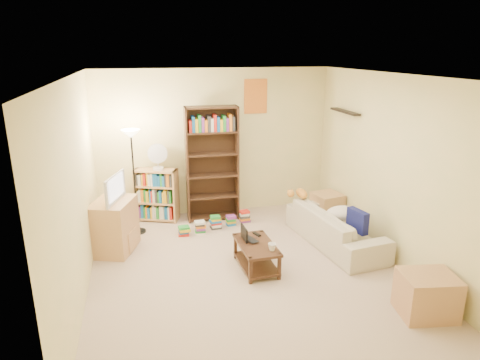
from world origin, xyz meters
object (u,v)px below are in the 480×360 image
at_px(floor_lamp, 132,152).
at_px(sofa, 335,227).
at_px(tabby_cat, 300,193).
at_px(laptop, 252,239).
at_px(tall_bookshelf, 212,161).
at_px(tv_stand, 114,226).
at_px(television, 111,188).
at_px(side_table, 327,208).
at_px(coffee_table, 256,253).
at_px(end_cabinet, 427,295).
at_px(desk_fan, 158,156).
at_px(short_bookshelf, 157,195).
at_px(mug, 272,247).

bearing_deg(floor_lamp, sofa, -21.58).
bearing_deg(floor_lamp, tabby_cat, -10.44).
distance_m(laptop, floor_lamp, 2.28).
xyz_separation_m(tabby_cat, tall_bookshelf, (-1.27, 0.76, 0.41)).
distance_m(tv_stand, tall_bookshelf, 1.92).
height_order(tv_stand, television, television).
relative_size(sofa, side_table, 3.81).
bearing_deg(coffee_table, side_table, 36.75).
bearing_deg(end_cabinet, laptop, 134.46).
distance_m(tv_stand, end_cabinet, 4.14).
xyz_separation_m(floor_lamp, side_table, (3.10, -0.30, -1.07)).
bearing_deg(end_cabinet, tabby_cat, 101.10).
distance_m(desk_fan, side_table, 2.93).
height_order(television, short_bookshelf, television).
xyz_separation_m(laptop, side_table, (1.61, 1.14, -0.12)).
xyz_separation_m(laptop, short_bookshelf, (-1.15, 1.88, 0.08)).
distance_m(short_bookshelf, floor_lamp, 1.03).
xyz_separation_m(television, end_cabinet, (3.35, -2.43, -0.71)).
relative_size(tabby_cat, mug, 3.23).
distance_m(mug, end_cabinet, 1.84).
distance_m(laptop, tall_bookshelf, 1.86).
height_order(tv_stand, tall_bookshelf, tall_bookshelf).
bearing_deg(tabby_cat, laptop, -136.98).
bearing_deg(tv_stand, tall_bookshelf, 48.10).
xyz_separation_m(sofa, mug, (-1.21, -0.68, 0.14)).
relative_size(sofa, laptop, 5.71).
relative_size(floor_lamp, side_table, 3.34).
height_order(sofa, side_table, sofa).
bearing_deg(sofa, tall_bookshelf, 41.03).
relative_size(mug, end_cabinet, 0.23).
distance_m(laptop, side_table, 1.98).
relative_size(tv_stand, floor_lamp, 0.46).
distance_m(tv_stand, desk_fan, 1.42).
height_order(mug, tv_stand, tv_stand).
height_order(sofa, laptop, sofa).
distance_m(desk_fan, end_cabinet, 4.40).
height_order(tabby_cat, laptop, tabby_cat).
bearing_deg(laptop, television, 45.66).
distance_m(sofa, tall_bookshelf, 2.25).
xyz_separation_m(television, short_bookshelf, (0.66, 1.02, -0.50)).
xyz_separation_m(laptop, desk_fan, (-1.10, 1.84, 0.76)).
distance_m(tabby_cat, mug, 1.62).
xyz_separation_m(tv_stand, end_cabinet, (3.35, -2.43, -0.14)).
height_order(television, side_table, television).
distance_m(desk_fan, floor_lamp, 0.59).
relative_size(television, tall_bookshelf, 0.34).
xyz_separation_m(tv_stand, tall_bookshelf, (1.59, 0.87, 0.64)).
relative_size(coffee_table, end_cabinet, 1.43).
bearing_deg(tv_stand, mug, -12.63).
xyz_separation_m(desk_fan, floor_lamp, (-0.39, -0.40, 0.19)).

